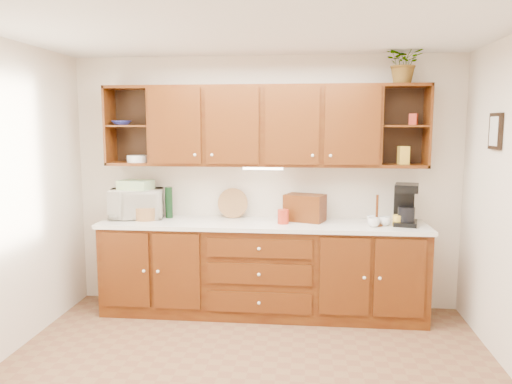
% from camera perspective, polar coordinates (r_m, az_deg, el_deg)
% --- Properties ---
extents(ceiling, '(4.00, 4.00, 0.00)m').
position_cam_1_polar(ceiling, '(3.51, -1.53, 19.14)').
color(ceiling, white).
rests_on(ceiling, back_wall).
extents(back_wall, '(4.00, 0.00, 4.00)m').
position_cam_1_polar(back_wall, '(5.22, 1.01, 1.06)').
color(back_wall, beige).
rests_on(back_wall, floor).
extents(base_cabinets, '(3.20, 0.60, 0.90)m').
position_cam_1_polar(base_cabinets, '(5.09, 0.69, -8.87)').
color(base_cabinets, '#3E1607').
rests_on(base_cabinets, floor).
extents(countertop, '(3.24, 0.64, 0.04)m').
position_cam_1_polar(countertop, '(4.97, 0.69, -3.71)').
color(countertop, silver).
rests_on(countertop, base_cabinets).
extents(upper_cabinets, '(3.20, 0.33, 0.80)m').
position_cam_1_polar(upper_cabinets, '(5.02, 0.98, 7.58)').
color(upper_cabinets, '#3E1607').
rests_on(upper_cabinets, back_wall).
extents(undercabinet_light, '(0.40, 0.05, 0.02)m').
position_cam_1_polar(undercabinet_light, '(4.98, 0.80, 2.72)').
color(undercabinet_light, white).
rests_on(undercabinet_light, upper_cabinets).
extents(framed_picture, '(0.03, 0.24, 0.30)m').
position_cam_1_polar(framed_picture, '(4.58, 25.71, 6.28)').
color(framed_picture, black).
rests_on(framed_picture, right_wall).
extents(wicker_basket, '(0.25, 0.25, 0.13)m').
position_cam_1_polar(wicker_basket, '(5.21, -12.45, -2.41)').
color(wicker_basket, '#996B3F').
rests_on(wicker_basket, countertop).
extents(microwave, '(0.61, 0.48, 0.30)m').
position_cam_1_polar(microwave, '(5.32, -13.50, -1.31)').
color(microwave, beige).
rests_on(microwave, countertop).
extents(towel_stack, '(0.36, 0.29, 0.10)m').
position_cam_1_polar(towel_stack, '(5.29, -13.57, 0.81)').
color(towel_stack, '#E0E46B').
rests_on(towel_stack, microwave).
extents(wine_bottle, '(0.09, 0.09, 0.32)m').
position_cam_1_polar(wine_bottle, '(5.25, -9.93, -1.19)').
color(wine_bottle, black).
rests_on(wine_bottle, countertop).
extents(woven_tray, '(0.32, 0.10, 0.31)m').
position_cam_1_polar(woven_tray, '(5.21, -2.67, -2.86)').
color(woven_tray, '#996B3F').
rests_on(woven_tray, countertop).
extents(bread_box, '(0.44, 0.36, 0.27)m').
position_cam_1_polar(bread_box, '(5.04, 5.61, -1.80)').
color(bread_box, '#3E1607').
rests_on(bread_box, countertop).
extents(mug_tree, '(0.24, 0.25, 0.30)m').
position_cam_1_polar(mug_tree, '(4.94, 13.62, -3.21)').
color(mug_tree, '#3E1607').
rests_on(mug_tree, countertop).
extents(canister_red, '(0.14, 0.14, 0.14)m').
position_cam_1_polar(canister_red, '(4.89, 3.12, -2.83)').
color(canister_red, '#AD2C19').
rests_on(canister_red, countertop).
extents(canister_white, '(0.09, 0.09, 0.16)m').
position_cam_1_polar(canister_white, '(5.00, 6.71, -2.49)').
color(canister_white, white).
rests_on(canister_white, countertop).
extents(canister_yellow, '(0.10, 0.10, 0.10)m').
position_cam_1_polar(canister_yellow, '(4.98, 15.85, -3.15)').
color(canister_yellow, gold).
rests_on(canister_yellow, countertop).
extents(coffee_maker, '(0.27, 0.32, 0.40)m').
position_cam_1_polar(coffee_maker, '(5.03, 16.73, -1.44)').
color(coffee_maker, black).
rests_on(coffee_maker, countertop).
extents(bowl_stack, '(0.23, 0.23, 0.04)m').
position_cam_1_polar(bowl_stack, '(5.31, -15.14, 7.64)').
color(bowl_stack, '#293197').
rests_on(bowl_stack, upper_cabinets).
extents(plate_stack, '(0.23, 0.23, 0.07)m').
position_cam_1_polar(plate_stack, '(5.28, -13.41, 3.72)').
color(plate_stack, white).
rests_on(plate_stack, upper_cabinets).
extents(pantry_box_yellow, '(0.11, 0.10, 0.17)m').
position_cam_1_polar(pantry_box_yellow, '(5.07, 16.49, 4.04)').
color(pantry_box_yellow, gold).
rests_on(pantry_box_yellow, upper_cabinets).
extents(pantry_box_red, '(0.09, 0.09, 0.11)m').
position_cam_1_polar(pantry_box_red, '(5.07, 17.55, 7.93)').
color(pantry_box_red, '#AD2C19').
rests_on(pantry_box_red, upper_cabinets).
extents(potted_plant, '(0.38, 0.33, 0.39)m').
position_cam_1_polar(potted_plant, '(5.07, 16.63, 14.00)').
color(potted_plant, '#999999').
rests_on(potted_plant, upper_cabinets).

